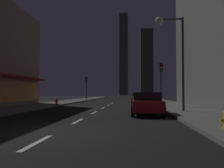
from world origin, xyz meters
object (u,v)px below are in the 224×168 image
(car_parked_near, at_px, (147,103))
(traffic_light_far_left, at_px, (86,83))
(fire_hydrant_far_left, at_px, (57,101))
(street_lamp_right, at_px, (171,40))
(traffic_light_near_right, at_px, (161,74))
(car_parked_far, at_px, (139,98))

(car_parked_near, relative_size, traffic_light_far_left, 1.01)
(fire_hydrant_far_left, bearing_deg, street_lamp_right, -41.73)
(car_parked_near, distance_m, traffic_light_far_left, 29.26)
(car_parked_near, bearing_deg, fire_hydrant_far_left, 129.41)
(fire_hydrant_far_left, height_order, traffic_light_far_left, traffic_light_far_left)
(traffic_light_near_right, bearing_deg, car_parked_near, -103.14)
(car_parked_far, distance_m, street_lamp_right, 15.91)
(car_parked_near, distance_m, traffic_light_near_right, 8.71)
(traffic_light_far_left, bearing_deg, traffic_light_near_right, -60.64)
(street_lamp_right, bearing_deg, car_parked_far, 96.68)
(traffic_light_near_right, relative_size, traffic_light_far_left, 1.00)
(car_parked_far, distance_m, fire_hydrant_far_left, 10.81)
(fire_hydrant_far_left, bearing_deg, traffic_light_far_left, 88.58)
(car_parked_near, xyz_separation_m, traffic_light_far_left, (-9.10, 27.70, 2.45))
(car_parked_far, height_order, fire_hydrant_far_left, car_parked_far)
(car_parked_far, xyz_separation_m, street_lamp_right, (1.78, -15.21, 4.33))
(traffic_light_far_left, distance_m, street_lamp_right, 28.43)
(fire_hydrant_far_left, distance_m, street_lamp_right, 15.80)
(car_parked_far, distance_m, traffic_light_far_left, 14.48)
(traffic_light_far_left, bearing_deg, car_parked_far, -50.38)
(fire_hydrant_far_left, height_order, street_lamp_right, street_lamp_right)
(traffic_light_near_right, bearing_deg, traffic_light_far_left, 119.36)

